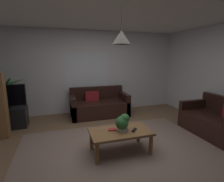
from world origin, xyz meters
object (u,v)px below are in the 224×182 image
Objects in this scene: potted_palm_corner at (6,100)px; tv at (4,96)px; couch_right_side at (215,122)px; tv_stand at (7,118)px; coffee_table at (120,134)px; book_on_table_0 at (112,130)px; couch_under_window at (99,106)px; pendant_lamp at (121,37)px; remote_on_table_0 at (134,130)px; potted_plant_on_table at (123,122)px.

tv is at bearing -78.27° from potted_palm_corner.
couch_right_side is 4.90m from tv_stand.
book_on_table_0 reaches higher than coffee_table.
couch_under_window is 2.44m from tv.
tv_stand is at bearing 140.32° from coffee_table.
tv_stand is (-4.56, 1.77, -0.03)m from couch_right_side.
book_on_table_0 is at bearing 154.85° from pendant_lamp.
couch_right_side is at bearing 45.07° from remote_on_table_0.
couch_under_window is 2.38m from tv_stand.
couch_right_side is at bearing 0.85° from book_on_table_0.
coffee_table is 0.17m from book_on_table_0.
remote_on_table_0 is 3.17m from tv.
pendant_lamp is at bearing -39.68° from tv_stand.
potted_plant_on_table reaches higher than coffee_table.
potted_plant_on_table is (-2.28, -0.14, 0.31)m from couch_right_side.
potted_plant_on_table is at bearing -39.94° from tv_stand.
couch_under_window is at bearing 87.12° from pendant_lamp.
couch_under_window is 2.22m from remote_on_table_0.
remote_on_table_0 is (0.13, -2.21, 0.15)m from couch_under_window.
pendant_lamp reaches higher than potted_plant_on_table.
tv is (-2.26, 1.85, 0.45)m from coffee_table.
tv reaches higher than couch_right_side.
coffee_table is at bearing -39.68° from tv_stand.
couch_under_window is 1.53× the size of coffee_table.
pendant_lamp is (2.26, -1.87, 1.77)m from tv_stand.
pendant_lamp is (2.36, -2.33, 1.43)m from potted_palm_corner.
potted_palm_corner reaches higher than potted_plant_on_table.
coffee_table is at bearing -44.70° from potted_palm_corner.
couch_right_side reaches higher than potted_plant_on_table.
tv_stand reaches higher than coffee_table.
couch_under_window is 1.84× the size of tv_stand.
tv_stand is at bearing -177.42° from remote_on_table_0.
book_on_table_0 is at bearing -40.44° from tv_stand.
tv_stand is 0.96× the size of tv.
couch_right_side is 2.08m from remote_on_table_0.
couch_right_side is 2.31m from potted_plant_on_table.
couch_right_side is 2.45m from book_on_table_0.
coffee_table is at bearing -25.15° from book_on_table_0.
couch_under_window is 5.12× the size of potted_plant_on_table.
coffee_table is 0.84× the size of potted_palm_corner.
book_on_table_0 is (-0.13, 0.06, 0.08)m from coffee_table.
couch_right_side is 1.23× the size of coffee_table.
remote_on_table_0 is 3.17m from tv_stand.
couch_right_side is at bearing 2.46° from coffee_table.
potted_plant_on_table is (0.16, -0.10, 0.16)m from book_on_table_0.
potted_palm_corner is at bearing 134.41° from book_on_table_0.
couch_under_window is at bearing 6.44° from tv_stand.
coffee_table is 6.78× the size of remote_on_table_0.
couch_under_window is 2.76m from pendant_lamp.
tv reaches higher than tv_stand.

